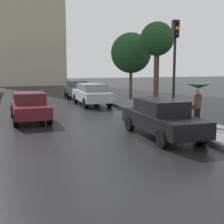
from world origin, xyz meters
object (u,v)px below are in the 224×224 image
traffic_light (175,53)px  car_maroon_far_ahead (30,107)px  street_tree_far (131,53)px  car_black_behind_camera (162,118)px  street_tree_mid (157,40)px  car_silver_mid_road (92,94)px  pedestrian_with_umbrella_far (198,92)px  car_grey_far_lane (76,88)px

traffic_light → car_maroon_far_ahead: bearing=151.2°
car_maroon_far_ahead → street_tree_far: bearing=-139.9°
street_tree_far → traffic_light: bearing=-101.2°
car_black_behind_camera → street_tree_far: (3.64, 12.81, 2.97)m
street_tree_mid → car_silver_mid_road: bearing=162.4°
car_silver_mid_road → car_maroon_far_ahead: size_ratio=1.10×
pedestrian_with_umbrella_far → street_tree_far: bearing=-108.8°
pedestrian_with_umbrella_far → street_tree_mid: 8.36m
car_black_behind_camera → traffic_light: (1.44, 1.73, 2.54)m
car_silver_mid_road → pedestrian_with_umbrella_far: pedestrian_with_umbrella_far is taller
car_black_behind_camera → street_tree_mid: bearing=64.4°
car_black_behind_camera → pedestrian_with_umbrella_far: size_ratio=2.45×
car_silver_mid_road → traffic_light: (1.75, -8.34, 2.49)m
street_tree_far → street_tree_mid: bearing=-85.9°
car_silver_mid_road → traffic_light: bearing=-80.1°
pedestrian_with_umbrella_far → street_tree_mid: (1.70, 7.70, 2.79)m
car_grey_far_lane → traffic_light: 14.42m
car_silver_mid_road → street_tree_mid: street_tree_mid is taller
street_tree_mid → car_grey_far_lane: bearing=120.5°
pedestrian_with_umbrella_far → car_black_behind_camera: bearing=12.7°
car_silver_mid_road → car_black_behind_camera: (0.31, -10.07, -0.05)m
car_black_behind_camera → street_tree_far: bearing=72.8°
traffic_light → street_tree_mid: bearing=70.4°
street_tree_mid → pedestrian_with_umbrella_far: bearing=-102.5°
car_grey_far_lane → pedestrian_with_umbrella_far: bearing=-76.2°
pedestrian_with_umbrella_far → car_silver_mid_road: bearing=-86.2°
car_grey_far_lane → traffic_light: (1.69, -14.10, 2.53)m
traffic_light → street_tree_far: size_ratio=0.85×
car_grey_far_lane → pedestrian_with_umbrella_far: (2.48, -14.80, 0.86)m
street_tree_mid → street_tree_far: 4.15m
car_grey_far_lane → street_tree_mid: (4.18, -7.10, 3.65)m
car_maroon_far_ahead → street_tree_mid: size_ratio=0.71×
car_maroon_far_ahead → car_grey_far_lane: bearing=-115.2°
car_silver_mid_road → street_tree_far: bearing=32.8°
car_black_behind_camera → street_tree_far: 13.64m
car_black_behind_camera → car_grey_far_lane: bearing=89.5°
car_black_behind_camera → car_silver_mid_road: bearing=90.4°
car_silver_mid_road → car_black_behind_camera: 10.08m
street_tree_far → car_silver_mid_road: bearing=-145.3°
traffic_light → car_black_behind_camera: bearing=-129.9°
car_silver_mid_road → car_maroon_far_ahead: car_silver_mid_road is taller
pedestrian_with_umbrella_far → street_tree_far: size_ratio=0.34×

